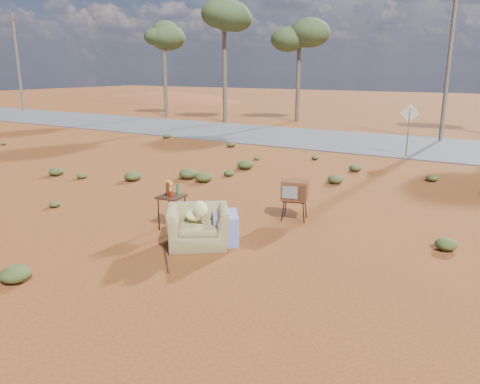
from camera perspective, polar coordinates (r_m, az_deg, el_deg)
The scene contains 14 objects.
ground at distance 10.30m, azimuth -3.42°, elevation -5.41°, with size 140.00×140.00×0.00m, color brown.
highway at distance 23.85m, azimuth 17.56°, elevation 5.59°, with size 140.00×7.00×0.04m, color #565659.
dirt_mound at distance 55.07m, azimuth -9.20°, elevation 10.91°, with size 26.00×18.00×2.00m, color #943E23.
armchair at distance 9.71m, azimuth -4.52°, elevation -3.55°, with size 1.58×1.60×1.08m.
tv_unit at distance 11.26m, azimuth 6.71°, elevation 0.14°, with size 0.72×0.63×0.98m.
side_table at distance 10.70m, azimuth -8.44°, elevation -0.26°, with size 0.59×0.59×1.08m.
rusty_bar at distance 9.24m, azimuth -8.99°, elevation -7.89°, with size 0.04×0.04×1.43m, color #532716.
road_sign at distance 20.44m, azimuth 19.91°, elevation 8.17°, with size 0.78×0.06×2.19m.
eucalyptus_far_left at distance 36.60m, azimuth -9.34°, elevation 18.35°, with size 3.20×3.20×7.10m.
eucalyptus_left at distance 32.31m, azimuth -1.94°, elevation 20.77°, with size 3.20×3.20×8.10m.
eucalyptus_near_left at distance 32.90m, azimuth 7.25°, elevation 17.99°, with size 3.20×3.20×6.60m.
utility_pole_west at distance 45.34m, azimuth -25.47°, elevation 14.17°, with size 1.40×0.20×8.00m.
utility_pole_center at distance 25.68m, azimuth 24.19°, elevation 14.88°, with size 1.40×0.20×8.00m.
scrub_patch at distance 14.29m, azimuth 3.89°, elevation 0.95°, with size 17.49×8.07×0.33m.
Camera 1 is at (5.52, -7.94, 3.55)m, focal length 35.00 mm.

